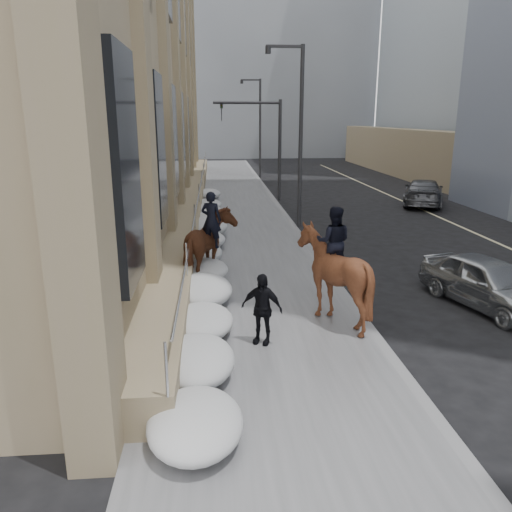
{
  "coord_description": "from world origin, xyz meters",
  "views": [
    {
      "loc": [
        -1.02,
        -8.78,
        4.98
      ],
      "look_at": [
        -0.05,
        2.93,
        1.7
      ],
      "focal_mm": 35.0,
      "sensor_mm": 36.0,
      "label": 1
    }
  ],
  "objects_px": {
    "mounted_horse_right": "(333,272)",
    "car_grey": "(423,192)",
    "mounted_horse_left": "(209,245)",
    "car_silver": "(488,282)",
    "pedestrian": "(262,309)"
  },
  "relations": [
    {
      "from": "mounted_horse_right",
      "to": "car_grey",
      "type": "xyz_separation_m",
      "value": [
        9.33,
        16.73,
        -0.6
      ]
    },
    {
      "from": "mounted_horse_left",
      "to": "car_grey",
      "type": "distance_m",
      "value": 18.19
    },
    {
      "from": "car_grey",
      "to": "mounted_horse_left",
      "type": "bearing_deg",
      "value": 70.81
    },
    {
      "from": "mounted_horse_right",
      "to": "pedestrian",
      "type": "bearing_deg",
      "value": 45.81
    },
    {
      "from": "pedestrian",
      "to": "car_silver",
      "type": "bearing_deg",
      "value": 41.73
    },
    {
      "from": "pedestrian",
      "to": "car_grey",
      "type": "xyz_separation_m",
      "value": [
        11.17,
        17.89,
        -0.17
      ]
    },
    {
      "from": "mounted_horse_right",
      "to": "pedestrian",
      "type": "distance_m",
      "value": 2.22
    },
    {
      "from": "mounted_horse_left",
      "to": "car_silver",
      "type": "distance_m",
      "value": 7.93
    },
    {
      "from": "mounted_horse_left",
      "to": "car_grey",
      "type": "bearing_deg",
      "value": -113.66
    },
    {
      "from": "mounted_horse_left",
      "to": "mounted_horse_right",
      "type": "relative_size",
      "value": 0.98
    },
    {
      "from": "car_silver",
      "to": "car_grey",
      "type": "bearing_deg",
      "value": 57.03
    },
    {
      "from": "mounted_horse_left",
      "to": "car_silver",
      "type": "xyz_separation_m",
      "value": [
        7.48,
        -2.58,
        -0.55
      ]
    },
    {
      "from": "mounted_horse_left",
      "to": "car_grey",
      "type": "relative_size",
      "value": 0.53
    },
    {
      "from": "mounted_horse_right",
      "to": "pedestrian",
      "type": "relative_size",
      "value": 1.75
    },
    {
      "from": "mounted_horse_right",
      "to": "car_grey",
      "type": "distance_m",
      "value": 19.16
    }
  ]
}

